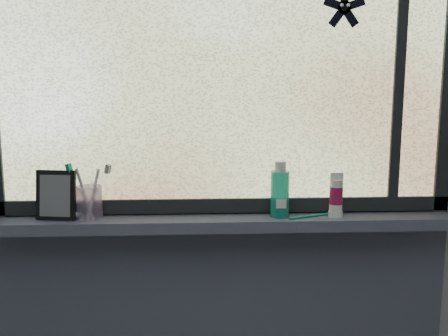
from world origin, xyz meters
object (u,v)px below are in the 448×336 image
toothbrush_cup (89,202)px  mouthwash_bottle (280,189)px  cream_tube (336,193)px  vanity_mirror (56,195)px

toothbrush_cup → mouthwash_bottle: size_ratio=0.71×
toothbrush_cup → cream_tube: (0.84, -0.02, 0.03)m
vanity_mirror → toothbrush_cup: vanity_mirror is taller
mouthwash_bottle → cream_tube: 0.19m
vanity_mirror → toothbrush_cup: 0.11m
vanity_mirror → cream_tube: (0.95, -0.01, -0.00)m
mouthwash_bottle → cream_tube: mouthwash_bottle is taller
mouthwash_bottle → cream_tube: (0.19, -0.01, -0.01)m
vanity_mirror → cream_tube: bearing=8.3°
mouthwash_bottle → cream_tube: bearing=-3.1°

